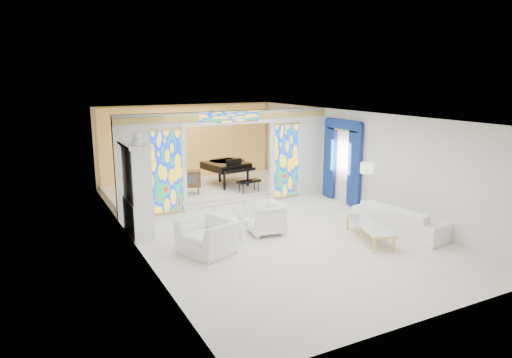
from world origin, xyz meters
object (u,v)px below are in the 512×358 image
china_cabinet (137,190)px  armchair_right (265,218)px  coffee_table (369,226)px  sofa (401,219)px  grand_piano (227,165)px  tv_console (190,179)px  armchair_left (208,236)px

china_cabinet → armchair_right: size_ratio=3.02×
armchair_right → coffee_table: (2.08, -1.66, -0.03)m
china_cabinet → sofa: bearing=-26.3°
armchair_right → grand_piano: (1.14, 5.01, 0.46)m
armchair_right → sofa: size_ratio=0.35×
sofa → grand_piano: 6.91m
coffee_table → sofa: bearing=5.3°
armchair_right → sofa: (3.23, -1.55, -0.04)m
sofa → tv_console: 6.93m
armchair_right → sofa: armchair_right is taller
china_cabinet → coffee_table: size_ratio=1.39×
china_cabinet → armchair_left: (1.13, -2.06, -0.77)m
sofa → grand_piano: (-2.09, 6.56, 0.50)m
armchair_right → armchair_left: bearing=-65.8°
armchair_left → coffee_table: 4.03m
sofa → grand_piano: grand_piano is taller
china_cabinet → grand_piano: 5.39m
armchair_left → sofa: size_ratio=0.48×
coffee_table → grand_piano: 6.75m
armchair_right → coffee_table: armchair_right is taller
sofa → tv_console: size_ratio=3.26×
china_cabinet → grand_piano: (4.07, 3.51, -0.30)m
armchair_left → coffee_table: bearing=52.0°
armchair_left → china_cabinet: bearing=-173.4°
armchair_right → grand_piano: 5.16m
armchair_right → sofa: 3.59m
armchair_left → grand_piano: grand_piano is taller
china_cabinet → armchair_left: bearing=-61.2°
china_cabinet → armchair_right: china_cabinet is taller
sofa → tv_console: (-3.78, 5.80, 0.31)m
china_cabinet → tv_console: 3.67m
sofa → coffee_table: size_ratio=1.30×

